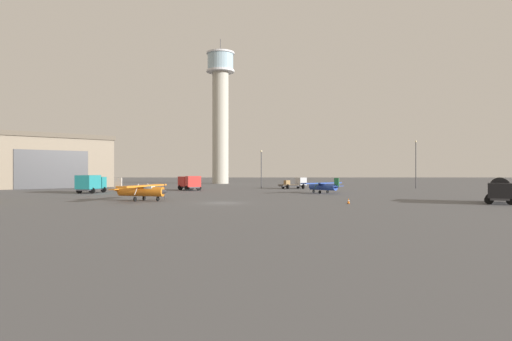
{
  "coord_description": "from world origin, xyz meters",
  "views": [
    {
      "loc": [
        3.97,
        -52.59,
        3.8
      ],
      "look_at": [
        3.65,
        31.57,
        3.85
      ],
      "focal_mm": 31.37,
      "sensor_mm": 36.0,
      "label": 1
    }
  ],
  "objects_px": {
    "airplane_orange": "(142,190)",
    "light_post_north": "(418,160)",
    "truck_box_teal": "(93,183)",
    "airplane_blue": "(325,186)",
    "light_post_west": "(263,165)",
    "control_tower": "(222,107)",
    "truck_flatbed_silver": "(298,183)",
    "truck_fuel_tanker_black": "(502,189)",
    "truck_box_red": "(191,182)",
    "traffic_cone_near_left": "(350,201)"
  },
  "relations": [
    {
      "from": "truck_fuel_tanker_black",
      "to": "light_post_north",
      "type": "xyz_separation_m",
      "value": [
        5.65,
        43.26,
        4.34
      ]
    },
    {
      "from": "airplane_blue",
      "to": "truck_flatbed_silver",
      "type": "distance_m",
      "value": 19.81
    },
    {
      "from": "truck_box_teal",
      "to": "light_post_north",
      "type": "bearing_deg",
      "value": -65.18
    },
    {
      "from": "light_post_west",
      "to": "truck_flatbed_silver",
      "type": "bearing_deg",
      "value": -6.55
    },
    {
      "from": "light_post_west",
      "to": "airplane_blue",
      "type": "bearing_deg",
      "value": -63.47
    },
    {
      "from": "airplane_blue",
      "to": "truck_box_teal",
      "type": "height_order",
      "value": "truck_box_teal"
    },
    {
      "from": "light_post_west",
      "to": "traffic_cone_near_left",
      "type": "relative_size",
      "value": 12.93
    },
    {
      "from": "airplane_orange",
      "to": "truck_box_teal",
      "type": "height_order",
      "value": "truck_box_teal"
    },
    {
      "from": "light_post_west",
      "to": "truck_box_red",
      "type": "bearing_deg",
      "value": -147.87
    },
    {
      "from": "truck_box_red",
      "to": "light_post_north",
      "type": "relative_size",
      "value": 0.64
    },
    {
      "from": "airplane_blue",
      "to": "truck_flatbed_silver",
      "type": "height_order",
      "value": "airplane_blue"
    },
    {
      "from": "airplane_orange",
      "to": "truck_box_red",
      "type": "xyz_separation_m",
      "value": [
        1.6,
        30.43,
        0.22
      ]
    },
    {
      "from": "truck_box_teal",
      "to": "traffic_cone_near_left",
      "type": "relative_size",
      "value": 10.16
    },
    {
      "from": "truck_fuel_tanker_black",
      "to": "light_post_west",
      "type": "height_order",
      "value": "light_post_west"
    },
    {
      "from": "control_tower",
      "to": "traffic_cone_near_left",
      "type": "xyz_separation_m",
      "value": [
        21.2,
        -81.11,
        -22.37
      ]
    },
    {
      "from": "airplane_orange",
      "to": "truck_flatbed_silver",
      "type": "height_order",
      "value": "airplane_orange"
    },
    {
      "from": "truck_box_teal",
      "to": "control_tower",
      "type": "bearing_deg",
      "value": -9.86
    },
    {
      "from": "airplane_blue",
      "to": "truck_box_red",
      "type": "relative_size",
      "value": 1.17
    },
    {
      "from": "truck_flatbed_silver",
      "to": "light_post_north",
      "type": "relative_size",
      "value": 0.6
    },
    {
      "from": "control_tower",
      "to": "light_post_north",
      "type": "xyz_separation_m",
      "value": [
        44.8,
        -36.86,
        -16.67
      ]
    },
    {
      "from": "airplane_blue",
      "to": "light_post_north",
      "type": "height_order",
      "value": "light_post_north"
    },
    {
      "from": "control_tower",
      "to": "light_post_west",
      "type": "height_order",
      "value": "control_tower"
    },
    {
      "from": "truck_box_teal",
      "to": "light_post_west",
      "type": "distance_m",
      "value": 35.35
    },
    {
      "from": "control_tower",
      "to": "truck_fuel_tanker_black",
      "type": "xyz_separation_m",
      "value": [
        39.15,
        -80.11,
        -21.02
      ]
    },
    {
      "from": "airplane_blue",
      "to": "truck_box_teal",
      "type": "relative_size",
      "value": 1.19
    },
    {
      "from": "truck_box_teal",
      "to": "traffic_cone_near_left",
      "type": "height_order",
      "value": "truck_box_teal"
    },
    {
      "from": "airplane_orange",
      "to": "light_post_north",
      "type": "distance_m",
      "value": 62.83
    },
    {
      "from": "truck_box_teal",
      "to": "light_post_north",
      "type": "relative_size",
      "value": 0.63
    },
    {
      "from": "control_tower",
      "to": "airplane_orange",
      "type": "distance_m",
      "value": 79.16
    },
    {
      "from": "control_tower",
      "to": "truck_flatbed_silver",
      "type": "height_order",
      "value": "control_tower"
    },
    {
      "from": "control_tower",
      "to": "truck_box_red",
      "type": "distance_m",
      "value": 50.39
    },
    {
      "from": "airplane_blue",
      "to": "traffic_cone_near_left",
      "type": "xyz_separation_m",
      "value": [
        -0.7,
        -23.84,
        -0.91
      ]
    },
    {
      "from": "truck_flatbed_silver",
      "to": "light_post_west",
      "type": "bearing_deg",
      "value": 149.98
    },
    {
      "from": "airplane_orange",
      "to": "airplane_blue",
      "type": "xyz_separation_m",
      "value": [
        25.93,
        18.86,
        -0.14
      ]
    },
    {
      "from": "airplane_orange",
      "to": "light_post_north",
      "type": "relative_size",
      "value": 0.96
    },
    {
      "from": "truck_box_teal",
      "to": "truck_fuel_tanker_black",
      "type": "bearing_deg",
      "value": -105.23
    },
    {
      "from": "truck_box_teal",
      "to": "light_post_north",
      "type": "height_order",
      "value": "light_post_north"
    },
    {
      "from": "truck_box_teal",
      "to": "airplane_blue",
      "type": "bearing_deg",
      "value": -83.89
    },
    {
      "from": "truck_fuel_tanker_black",
      "to": "truck_box_teal",
      "type": "bearing_deg",
      "value": -84.2
    },
    {
      "from": "control_tower",
      "to": "light_post_north",
      "type": "distance_m",
      "value": 60.36
    },
    {
      "from": "control_tower",
      "to": "truck_box_red",
      "type": "xyz_separation_m",
      "value": [
        -2.42,
        -45.7,
        -21.1
      ]
    },
    {
      "from": "control_tower",
      "to": "truck_box_red",
      "type": "height_order",
      "value": "control_tower"
    },
    {
      "from": "airplane_blue",
      "to": "light_post_west",
      "type": "bearing_deg",
      "value": -12.94
    },
    {
      "from": "airplane_orange",
      "to": "truck_box_teal",
      "type": "distance_m",
      "value": 24.05
    },
    {
      "from": "truck_box_red",
      "to": "light_post_north",
      "type": "distance_m",
      "value": 48.25
    },
    {
      "from": "airplane_orange",
      "to": "truck_box_teal",
      "type": "xyz_separation_m",
      "value": [
        -13.6,
        19.83,
        0.35
      ]
    },
    {
      "from": "light_post_north",
      "to": "traffic_cone_near_left",
      "type": "xyz_separation_m",
      "value": [
        -23.6,
        -44.26,
        -5.69
      ]
    },
    {
      "from": "truck_flatbed_silver",
      "to": "traffic_cone_near_left",
      "type": "distance_m",
      "value": 43.51
    },
    {
      "from": "airplane_blue",
      "to": "light_post_west",
      "type": "relative_size",
      "value": 0.93
    },
    {
      "from": "truck_flatbed_silver",
      "to": "light_post_west",
      "type": "height_order",
      "value": "light_post_west"
    }
  ]
}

